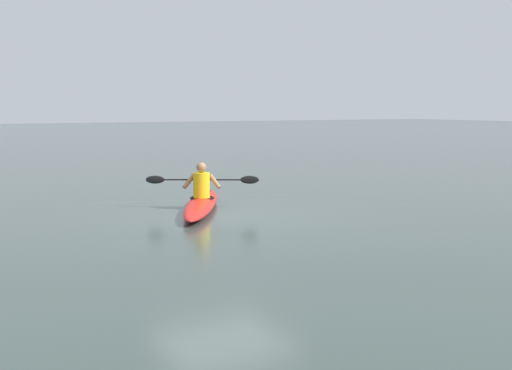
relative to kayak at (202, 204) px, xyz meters
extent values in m
plane|color=#384742|center=(0.19, 1.32, -0.13)|extent=(160.00, 160.00, 0.00)
ellipsoid|color=red|center=(0.00, 0.00, 0.00)|extent=(2.77, 4.10, 0.25)
torus|color=black|center=(-0.08, -0.13, 0.10)|extent=(0.71, 0.71, 0.04)
cylinder|color=black|center=(-0.68, -1.14, 0.11)|extent=(0.18, 0.18, 0.02)
cylinder|color=yellow|center=(-0.02, -0.03, 0.39)|extent=(0.35, 0.35, 0.53)
sphere|color=#936B4C|center=(-0.02, -0.03, 0.76)|extent=(0.21, 0.21, 0.21)
cylinder|color=black|center=(-0.12, -0.20, 0.48)|extent=(1.74, 1.06, 0.03)
ellipsoid|color=black|center=(0.74, -0.72, 0.48)|extent=(0.36, 0.24, 0.17)
ellipsoid|color=black|center=(-0.98, 0.31, 0.48)|extent=(0.36, 0.24, 0.17)
cylinder|color=#936B4C|center=(0.17, -0.24, 0.46)|extent=(0.32, 0.13, 0.34)
cylinder|color=#936B4C|center=(-0.29, 0.04, 0.46)|extent=(0.22, 0.29, 0.34)
camera|label=1|loc=(6.21, 12.86, 2.02)|focal=48.23mm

